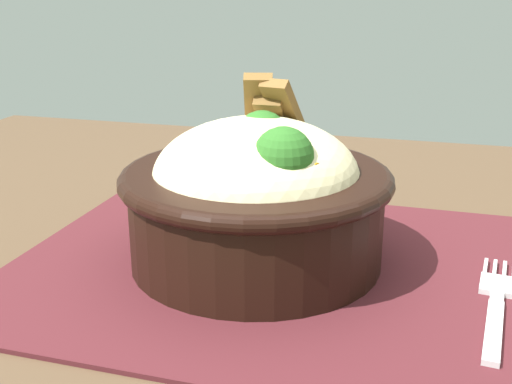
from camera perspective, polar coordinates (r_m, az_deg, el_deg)
table at (r=0.49m, az=6.78°, el=-16.42°), size 1.07×0.78×0.73m
placemat at (r=0.44m, az=3.86°, el=-6.88°), size 0.39×0.29×0.00m
bowl at (r=0.43m, az=0.04°, el=-0.19°), size 0.20×0.20×0.13m
fork at (r=0.42m, az=20.80°, el=-9.11°), size 0.03×0.13×0.00m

